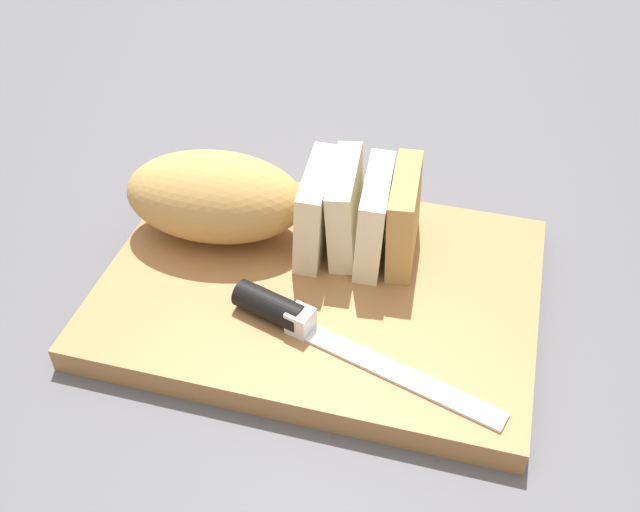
{
  "coord_description": "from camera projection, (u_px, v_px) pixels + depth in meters",
  "views": [
    {
      "loc": [
        0.13,
        -0.49,
        0.5
      ],
      "look_at": [
        0.0,
        0.0,
        0.05
      ],
      "focal_mm": 42.13,
      "sensor_mm": 36.0,
      "label": 1
    }
  ],
  "objects": [
    {
      "name": "bread_knife",
      "position": [
        296.0,
        319.0,
        0.64
      ],
      "size": [
        0.25,
        0.09,
        0.02
      ],
      "rotation": [
        0.0,
        0.0,
        -0.29
      ],
      "color": "silver",
      "rests_on": "cutting_board"
    },
    {
      "name": "crumb_stray_left",
      "position": [
        290.0,
        318.0,
        0.65
      ],
      "size": [
        0.01,
        0.01,
        0.01
      ],
      "primitive_type": "sphere",
      "color": "tan",
      "rests_on": "cutting_board"
    },
    {
      "name": "bread_loaf",
      "position": [
        264.0,
        202.0,
        0.71
      ],
      "size": [
        0.29,
        0.12,
        0.09
      ],
      "rotation": [
        0.0,
        0.0,
        0.1
      ],
      "color": "tan",
      "rests_on": "cutting_board"
    },
    {
      "name": "ground_plane",
      "position": [
        320.0,
        299.0,
        0.71
      ],
      "size": [
        3.0,
        3.0,
        0.0
      ],
      "primitive_type": "plane",
      "color": "#4C4C51"
    },
    {
      "name": "crumb_near_loaf",
      "position": [
        305.0,
        235.0,
        0.73
      ],
      "size": [
        0.01,
        0.01,
        0.01
      ],
      "primitive_type": "sphere",
      "color": "tan",
      "rests_on": "cutting_board"
    },
    {
      "name": "cutting_board",
      "position": [
        320.0,
        290.0,
        0.7
      ],
      "size": [
        0.39,
        0.29,
        0.02
      ],
      "primitive_type": "cube",
      "rotation": [
        0.0,
        0.0,
        -0.0
      ],
      "color": "#9E6B3D",
      "rests_on": "ground_plane"
    },
    {
      "name": "crumb_near_knife",
      "position": [
        367.0,
        265.0,
        0.7
      ],
      "size": [
        0.0,
        0.0,
        0.0
      ],
      "primitive_type": "sphere",
      "color": "tan",
      "rests_on": "cutting_board"
    }
  ]
}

